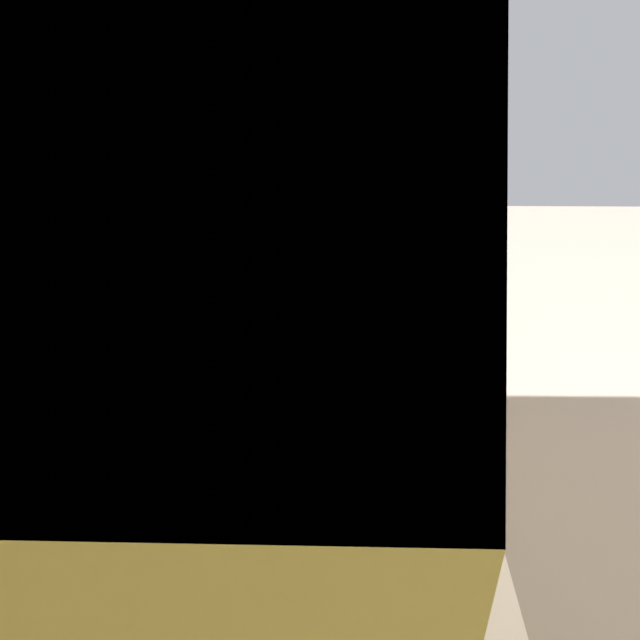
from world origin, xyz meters
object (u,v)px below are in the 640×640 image
Objects in this scene: bowl at (385,513)px; kettle at (375,393)px; oven_range at (331,248)px; microwave at (325,234)px.

bowl is 0.73× the size of kettle.
oven_range is 1.89m from kettle.
oven_range is 2.19m from bowl.
microwave is at bearing 178.51° from oven_range.
oven_range reaches higher than kettle.
oven_range is 5.48× the size of kettle.
oven_range is at bearing 2.54° from bowl.
kettle reaches higher than bowl.
microwave is 3.66× the size of bowl.
bowl is 0.32m from kettle.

